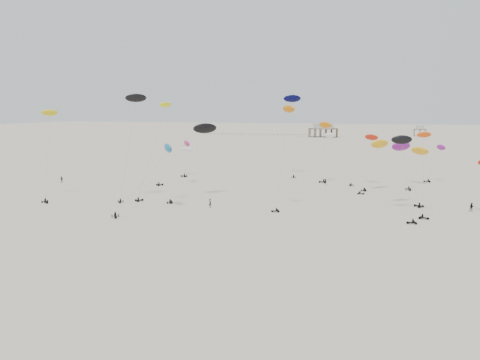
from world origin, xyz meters
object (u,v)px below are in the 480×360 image
(rig_4, at_px, (134,110))
(pavilion_small, at_px, (420,132))
(pavilion_main, at_px, (323,131))
(spectator_0, at_px, (210,207))
(rig_0, at_px, (157,163))

(rig_4, bearing_deg, pavilion_small, -126.74)
(pavilion_main, height_order, rig_4, rig_4)
(pavilion_small, bearing_deg, spectator_0, -103.28)
(spectator_0, bearing_deg, rig_4, 35.97)
(pavilion_main, bearing_deg, rig_4, -94.43)
(pavilion_small, distance_m, rig_4, 295.01)
(rig_4, bearing_deg, pavilion_main, -113.49)
(pavilion_main, xyz_separation_m, spectator_0, (2.08, -257.81, -4.22))
(pavilion_main, distance_m, rig_0, 262.07)
(rig_0, relative_size, spectator_0, 7.93)
(rig_0, distance_m, rig_4, 19.16)
(spectator_0, bearing_deg, rig_0, 75.67)
(rig_4, relative_size, spectator_0, 11.07)
(pavilion_main, bearing_deg, rig_0, -91.84)
(rig_0, relative_size, rig_4, 0.72)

